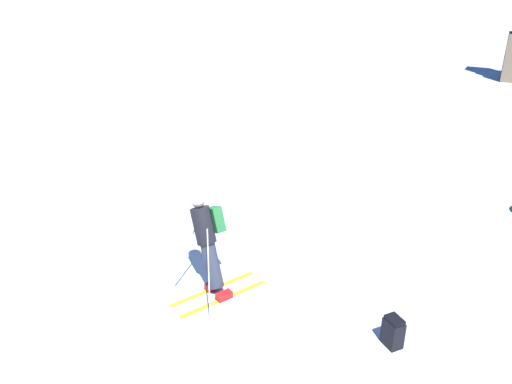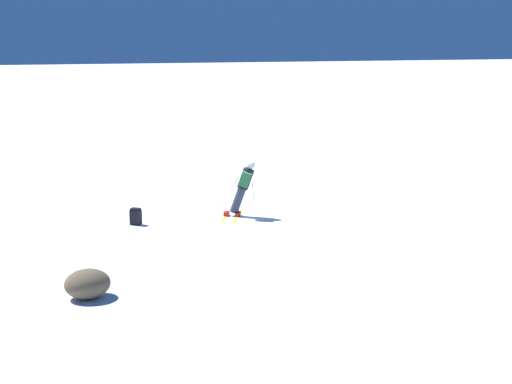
% 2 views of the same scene
% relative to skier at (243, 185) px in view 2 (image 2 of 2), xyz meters
% --- Properties ---
extents(ground_plane, '(300.00, 300.00, 0.00)m').
position_rel_skier_xyz_m(ground_plane, '(0.44, -0.19, -0.98)').
color(ground_plane, white).
extents(skier, '(1.45, 1.72, 1.78)m').
position_rel_skier_xyz_m(skier, '(0.00, 0.00, 0.00)').
color(skier, yellow).
rests_on(skier, ground).
extents(spare_backpack, '(0.37, 0.36, 0.50)m').
position_rel_skier_xyz_m(spare_backpack, '(3.29, -0.22, -0.73)').
color(spare_backpack, black).
rests_on(spare_backpack, ground).
extents(exposed_boulder_0, '(0.96, 0.82, 0.62)m').
position_rel_skier_xyz_m(exposed_boulder_0, '(5.53, 5.45, -0.66)').
color(exposed_boulder_0, brown).
rests_on(exposed_boulder_0, ground).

